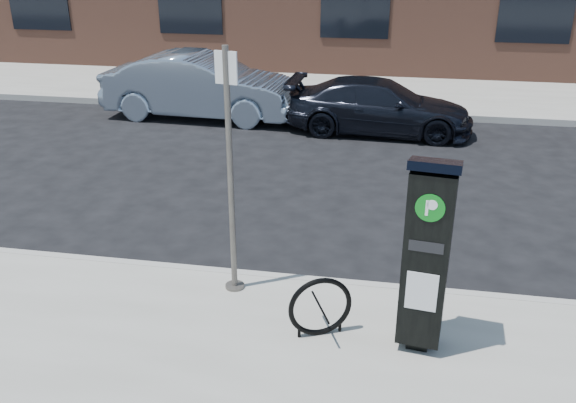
% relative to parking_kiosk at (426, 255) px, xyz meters
% --- Properties ---
extents(ground, '(120.00, 120.00, 0.00)m').
position_rel_parking_kiosk_xyz_m(ground, '(-1.73, 1.14, -1.21)').
color(ground, black).
rests_on(ground, ground).
extents(sidewalk_far, '(60.00, 12.00, 0.15)m').
position_rel_parking_kiosk_xyz_m(sidewalk_far, '(-1.73, 15.14, -1.13)').
color(sidewalk_far, gray).
rests_on(sidewalk_far, ground).
extents(curb_near, '(60.00, 0.12, 0.16)m').
position_rel_parking_kiosk_xyz_m(curb_near, '(-1.73, 1.12, -1.13)').
color(curb_near, '#9E9B93').
rests_on(curb_near, ground).
extents(curb_far, '(60.00, 0.12, 0.16)m').
position_rel_parking_kiosk_xyz_m(curb_far, '(-1.73, 9.16, -1.13)').
color(curb_far, '#9E9B93').
rests_on(curb_far, ground).
extents(parking_kiosk, '(0.52, 0.48, 2.06)m').
position_rel_parking_kiosk_xyz_m(parking_kiosk, '(0.00, 0.00, 0.00)').
color(parking_kiosk, black).
rests_on(parking_kiosk, sidewalk_near).
extents(sign_pole, '(0.25, 0.23, 2.87)m').
position_rel_parking_kiosk_xyz_m(sign_pole, '(-2.15, 0.76, 0.36)').
color(sign_pole, '#605C55').
rests_on(sign_pole, sidewalk_near).
extents(bike_rack, '(0.65, 0.33, 0.69)m').
position_rel_parking_kiosk_xyz_m(bike_rack, '(-1.02, 0.01, -0.72)').
color(bike_rack, black).
rests_on(bike_rack, sidewalk_near).
extents(car_silver, '(4.66, 1.81, 1.51)m').
position_rel_parking_kiosk_xyz_m(car_silver, '(-4.96, 8.41, -0.45)').
color(car_silver, '#8596AA').
rests_on(car_silver, ground).
extents(car_dark, '(4.11, 1.82, 1.17)m').
position_rel_parking_kiosk_xyz_m(car_dark, '(-0.73, 7.91, -0.62)').
color(car_dark, black).
rests_on(car_dark, ground).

